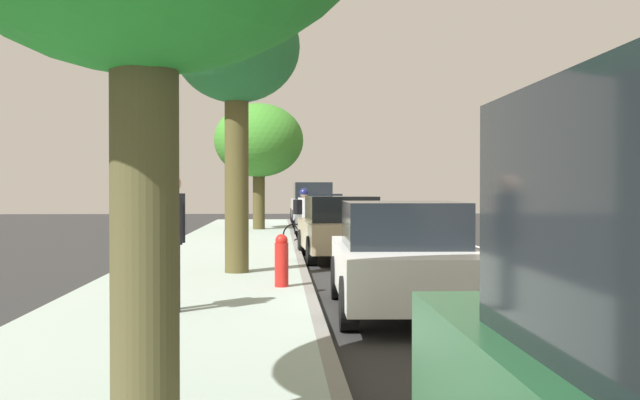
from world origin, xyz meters
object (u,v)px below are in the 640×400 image
(street_tree_near_cyclist, at_px, (259,141))
(street_tree_mid_block, at_px, (236,54))
(cyclist_with_backpack, at_px, (303,210))
(parked_sedan_grey_second, at_px, (320,215))
(parked_sedan_tan_mid, at_px, (341,228))
(parked_sedan_white_far, at_px, (402,258))
(bicycle_at_curb, at_px, (311,234))
(pedestrian_on_phone, at_px, (172,233))
(parked_suv_silver_nearest, at_px, (312,203))
(fire_hydrant, at_px, (282,260))

(street_tree_near_cyclist, height_order, street_tree_mid_block, street_tree_mid_block)
(cyclist_with_backpack, bearing_deg, parked_sedan_grey_second, -98.55)
(parked_sedan_tan_mid, distance_m, street_tree_near_cyclist, 12.23)
(parked_sedan_grey_second, distance_m, street_tree_near_cyclist, 3.99)
(parked_sedan_white_far, xyz_separation_m, cyclist_with_backpack, (0.97, -12.78, 0.30))
(street_tree_mid_block, bearing_deg, parked_sedan_tan_mid, -119.60)
(parked_sedan_white_far, height_order, bicycle_at_curb, parked_sedan_white_far)
(street_tree_near_cyclist, bearing_deg, pedestrian_on_phone, 88.37)
(parked_suv_silver_nearest, xyz_separation_m, parked_sedan_tan_mid, (0.07, 17.76, -0.27))
(parked_suv_silver_nearest, relative_size, bicycle_at_curb, 2.78)
(parked_suv_silver_nearest, distance_m, parked_sedan_tan_mid, 17.77)
(bicycle_at_curb, bearing_deg, parked_sedan_grey_second, -95.65)
(parked_sedan_white_far, bearing_deg, street_tree_mid_block, -58.42)
(parked_sedan_white_far, xyz_separation_m, street_tree_near_cyclist, (2.47, -19.69, 2.79))
(parked_sedan_grey_second, height_order, parked_sedan_white_far, same)
(cyclist_with_backpack, bearing_deg, street_tree_mid_block, 80.28)
(parked_suv_silver_nearest, xyz_separation_m, cyclist_with_backpack, (0.82, 12.97, 0.03))
(street_tree_near_cyclist, distance_m, fire_hydrant, 18.11)
(parked_sedan_white_far, bearing_deg, parked_sedan_grey_second, -89.39)
(pedestrian_on_phone, height_order, fire_hydrant, pedestrian_on_phone)
(parked_suv_silver_nearest, relative_size, street_tree_mid_block, 0.90)
(parked_sedan_grey_second, relative_size, street_tree_mid_block, 0.85)
(parked_suv_silver_nearest, distance_m, bicycle_at_curb, 13.44)
(parked_suv_silver_nearest, height_order, pedestrian_on_phone, parked_suv_silver_nearest)
(street_tree_mid_block, height_order, fire_hydrant, street_tree_mid_block)
(cyclist_with_backpack, bearing_deg, pedestrian_on_phone, 81.17)
(pedestrian_on_phone, bearing_deg, street_tree_near_cyclist, -91.63)
(parked_sedan_grey_second, xyz_separation_m, bicycle_at_curb, (0.56, 5.63, -0.38))
(cyclist_with_backpack, xyz_separation_m, fire_hydrant, (0.67, 10.94, -0.49))
(parked_sedan_white_far, xyz_separation_m, street_tree_mid_block, (2.47, -4.02, 3.46))
(parked_sedan_tan_mid, xyz_separation_m, street_tree_mid_block, (2.26, 3.97, 3.46))
(pedestrian_on_phone, bearing_deg, parked_sedan_grey_second, -98.75)
(fire_hydrant, bearing_deg, street_tree_mid_block, -69.20)
(parked_sedan_white_far, height_order, street_tree_near_cyclist, street_tree_near_cyclist)
(parked_sedan_tan_mid, height_order, street_tree_near_cyclist, street_tree_near_cyclist)
(bicycle_at_curb, relative_size, cyclist_with_backpack, 0.98)
(parked_sedan_tan_mid, bearing_deg, bicycle_at_curb, -83.02)
(parked_sedan_grey_second, distance_m, parked_sedan_tan_mid, 9.98)
(street_tree_near_cyclist, bearing_deg, bicycle_at_curb, 103.21)
(parked_suv_silver_nearest, bearing_deg, bicycle_at_curb, 87.44)
(parked_sedan_tan_mid, distance_m, street_tree_mid_block, 5.73)
(bicycle_at_curb, xyz_separation_m, fire_hydrant, (0.89, 10.50, 0.19))
(cyclist_with_backpack, bearing_deg, fire_hydrant, 86.49)
(parked_suv_silver_nearest, distance_m, cyclist_with_backpack, 13.00)
(parked_sedan_grey_second, distance_m, street_tree_mid_block, 14.55)
(cyclist_with_backpack, distance_m, pedestrian_on_phone, 13.53)
(parked_sedan_grey_second, distance_m, parked_sedan_white_far, 17.97)
(parked_sedan_white_far, height_order, fire_hydrant, parked_sedan_white_far)
(parked_sedan_tan_mid, relative_size, fire_hydrant, 5.32)
(parked_sedan_white_far, distance_m, pedestrian_on_phone, 3.13)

